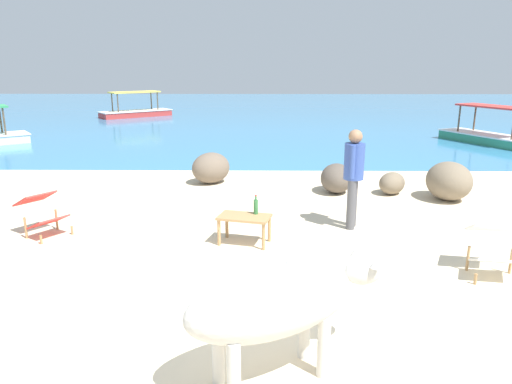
{
  "coord_description": "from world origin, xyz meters",
  "views": [
    {
      "loc": [
        0.19,
        -4.83,
        2.65
      ],
      "look_at": [
        0.08,
        3.0,
        0.55
      ],
      "focal_mm": 33.49,
      "sensor_mm": 36.0,
      "label": 1
    }
  ],
  "objects_px": {
    "cow": "(278,302)",
    "bottle": "(256,206)",
    "deck_chair_near": "(493,246)",
    "boat_red": "(136,111)",
    "person_standing": "(354,171)",
    "deck_chair_far": "(42,211)",
    "boat_green": "(491,136)",
    "low_bench_table": "(244,220)"
  },
  "relations": [
    {
      "from": "deck_chair_far",
      "to": "boat_red",
      "type": "bearing_deg",
      "value": 135.64
    },
    {
      "from": "bottle",
      "to": "deck_chair_near",
      "type": "distance_m",
      "value": 3.23
    },
    {
      "from": "bottle",
      "to": "deck_chair_far",
      "type": "bearing_deg",
      "value": 175.75
    },
    {
      "from": "person_standing",
      "to": "boat_red",
      "type": "distance_m",
      "value": 19.25
    },
    {
      "from": "person_standing",
      "to": "boat_green",
      "type": "height_order",
      "value": "person_standing"
    },
    {
      "from": "cow",
      "to": "boat_red",
      "type": "bearing_deg",
      "value": 80.25
    },
    {
      "from": "cow",
      "to": "bottle",
      "type": "xyz_separation_m",
      "value": [
        -0.23,
        3.27,
        -0.16
      ]
    },
    {
      "from": "boat_red",
      "to": "boat_green",
      "type": "bearing_deg",
      "value": -68.83
    },
    {
      "from": "deck_chair_near",
      "to": "bottle",
      "type": "bearing_deg",
      "value": -101.23
    },
    {
      "from": "low_bench_table",
      "to": "deck_chair_near",
      "type": "distance_m",
      "value": 3.35
    },
    {
      "from": "bottle",
      "to": "boat_red",
      "type": "xyz_separation_m",
      "value": [
        -6.52,
        18.12,
        -0.3
      ]
    },
    {
      "from": "bottle",
      "to": "boat_red",
      "type": "relative_size",
      "value": 0.08
    },
    {
      "from": "cow",
      "to": "low_bench_table",
      "type": "bearing_deg",
      "value": 69.89
    },
    {
      "from": "cow",
      "to": "person_standing",
      "type": "height_order",
      "value": "person_standing"
    },
    {
      "from": "deck_chair_far",
      "to": "person_standing",
      "type": "height_order",
      "value": "person_standing"
    },
    {
      "from": "low_bench_table",
      "to": "person_standing",
      "type": "distance_m",
      "value": 1.98
    },
    {
      "from": "low_bench_table",
      "to": "deck_chair_far",
      "type": "relative_size",
      "value": 0.91
    },
    {
      "from": "deck_chair_far",
      "to": "person_standing",
      "type": "bearing_deg",
      "value": 40.48
    },
    {
      "from": "deck_chair_far",
      "to": "low_bench_table",
      "type": "bearing_deg",
      "value": 29.44
    },
    {
      "from": "low_bench_table",
      "to": "boat_red",
      "type": "distance_m",
      "value": 19.29
    },
    {
      "from": "person_standing",
      "to": "boat_red",
      "type": "relative_size",
      "value": 0.45
    },
    {
      "from": "person_standing",
      "to": "deck_chair_far",
      "type": "bearing_deg",
      "value": -156.27
    },
    {
      "from": "low_bench_table",
      "to": "boat_green",
      "type": "distance_m",
      "value": 12.54
    },
    {
      "from": "deck_chair_near",
      "to": "low_bench_table",
      "type": "bearing_deg",
      "value": -98.69
    },
    {
      "from": "low_bench_table",
      "to": "deck_chair_far",
      "type": "distance_m",
      "value": 3.21
    },
    {
      "from": "bottle",
      "to": "boat_green",
      "type": "bearing_deg",
      "value": 50.28
    },
    {
      "from": "low_bench_table",
      "to": "boat_green",
      "type": "height_order",
      "value": "boat_green"
    },
    {
      "from": "bottle",
      "to": "boat_green",
      "type": "distance_m",
      "value": 12.36
    },
    {
      "from": "bottle",
      "to": "deck_chair_far",
      "type": "distance_m",
      "value": 3.37
    },
    {
      "from": "cow",
      "to": "bottle",
      "type": "height_order",
      "value": "cow"
    },
    {
      "from": "deck_chair_far",
      "to": "boat_red",
      "type": "distance_m",
      "value": 18.15
    },
    {
      "from": "low_bench_table",
      "to": "boat_green",
      "type": "relative_size",
      "value": 0.22
    },
    {
      "from": "cow",
      "to": "boat_green",
      "type": "relative_size",
      "value": 0.49
    },
    {
      "from": "low_bench_table",
      "to": "bottle",
      "type": "height_order",
      "value": "bottle"
    },
    {
      "from": "cow",
      "to": "deck_chair_near",
      "type": "xyz_separation_m",
      "value": [
        2.79,
        2.15,
        -0.33
      ]
    },
    {
      "from": "bottle",
      "to": "person_standing",
      "type": "relative_size",
      "value": 0.18
    },
    {
      "from": "cow",
      "to": "deck_chair_near",
      "type": "relative_size",
      "value": 2.23
    },
    {
      "from": "bottle",
      "to": "deck_chair_far",
      "type": "xyz_separation_m",
      "value": [
        -3.36,
        0.25,
        -0.17
      ]
    },
    {
      "from": "deck_chair_near",
      "to": "boat_red",
      "type": "relative_size",
      "value": 0.23
    },
    {
      "from": "bottle",
      "to": "deck_chair_far",
      "type": "height_order",
      "value": "bottle"
    },
    {
      "from": "boat_red",
      "to": "cow",
      "type": "bearing_deg",
      "value": -110.46
    },
    {
      "from": "boat_green",
      "to": "deck_chair_far",
      "type": "bearing_deg",
      "value": -76.09
    }
  ]
}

